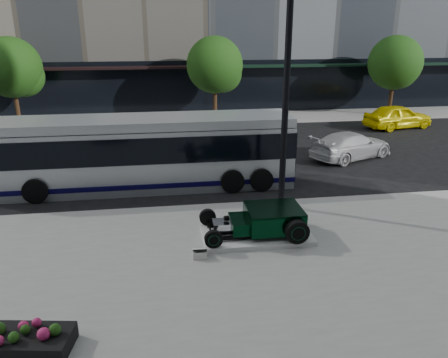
{
  "coord_description": "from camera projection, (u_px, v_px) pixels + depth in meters",
  "views": [
    {
      "loc": [
        -2.77,
        -17.02,
        6.42
      ],
      "look_at": [
        -0.62,
        -2.36,
        1.2
      ],
      "focal_mm": 35.0,
      "sensor_mm": 36.0,
      "label": 1
    }
  ],
  "objects": [
    {
      "name": "display_plinth",
      "position": [
        256.0,
        234.0,
        13.76
      ],
      "size": [
        3.4,
        1.8,
        0.15
      ],
      "primitive_type": "cube",
      "color": "silver",
      "rests_on": "sidewalk_near"
    },
    {
      "name": "ground",
      "position": [
        230.0,
        187.0,
        18.4
      ],
      "size": [
        120.0,
        120.0,
        0.0
      ],
      "primitive_type": "plane",
      "color": "black",
      "rests_on": "ground"
    },
    {
      "name": "transit_bus",
      "position": [
        147.0,
        152.0,
        18.04
      ],
      "size": [
        12.12,
        2.88,
        2.92
      ],
      "color": "#B5BBBF",
      "rests_on": "ground"
    },
    {
      "name": "flower_planter",
      "position": [
        26.0,
        341.0,
        8.92
      ],
      "size": [
        1.95,
        1.19,
        0.59
      ],
      "color": "black",
      "rests_on": "sidewalk_near"
    },
    {
      "name": "yellow_taxi",
      "position": [
        398.0,
        116.0,
        28.67
      ],
      "size": [
        4.87,
        2.77,
        1.56
      ],
      "primitive_type": "imported",
      "rotation": [
        0.0,
        0.0,
        1.78
      ],
      "color": "yellow",
      "rests_on": "ground"
    },
    {
      "name": "white_sedan",
      "position": [
        351.0,
        145.0,
        22.16
      ],
      "size": [
        5.02,
        3.61,
        1.35
      ],
      "primitive_type": "imported",
      "rotation": [
        0.0,
        0.0,
        1.99
      ],
      "color": "silver",
      "rests_on": "ground"
    },
    {
      "name": "lamppost",
      "position": [
        285.0,
        114.0,
        14.97
      ],
      "size": [
        0.41,
        0.41,
        7.41
      ],
      "color": "black",
      "rests_on": "sidewalk_near"
    },
    {
      "name": "street_trees",
      "position": [
        217.0,
        67.0,
        29.5
      ],
      "size": [
        29.8,
        3.8,
        5.7
      ],
      "color": "black",
      "rests_on": "sidewalk_far"
    },
    {
      "name": "hot_rod",
      "position": [
        267.0,
        219.0,
        13.64
      ],
      "size": [
        3.22,
        2.0,
        0.81
      ],
      "color": "black",
      "rests_on": "display_plinth"
    },
    {
      "name": "sidewalk_far",
      "position": [
        200.0,
        119.0,
        31.44
      ],
      "size": [
        70.0,
        4.0,
        0.12
      ],
      "primitive_type": "cube",
      "color": "gray",
      "rests_on": "ground"
    },
    {
      "name": "info_plaque",
      "position": [
        200.0,
        253.0,
        12.52
      ],
      "size": [
        0.41,
        0.31,
        0.31
      ],
      "color": "silver",
      "rests_on": "sidewalk_near"
    }
  ]
}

